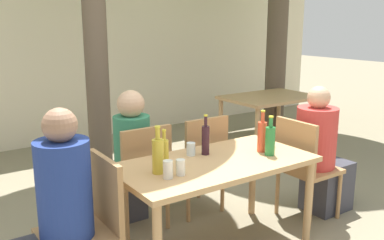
# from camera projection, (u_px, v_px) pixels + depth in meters

# --- Properties ---
(cafe_building_wall) EXTENTS (10.00, 0.08, 2.80)m
(cafe_building_wall) POSITION_uv_depth(u_px,v_px,m) (55.00, 45.00, 5.94)
(cafe_building_wall) COLOR beige
(cafe_building_wall) RESTS_ON ground_plane
(dining_table_front) EXTENTS (1.48, 0.76, 0.73)m
(dining_table_front) POSITION_uv_depth(u_px,v_px,m) (215.00, 172.00, 3.16)
(dining_table_front) COLOR tan
(dining_table_front) RESTS_ON ground_plane
(dining_table_back) EXTENTS (1.24, 0.85, 0.73)m
(dining_table_back) POSITION_uv_depth(u_px,v_px,m) (270.00, 102.00, 5.83)
(dining_table_back) COLOR tan
(dining_table_back) RESTS_ON ground_plane
(patio_chair_0) EXTENTS (0.44, 0.44, 0.91)m
(patio_chair_0) POSITION_uv_depth(u_px,v_px,m) (90.00, 221.00, 2.66)
(patio_chair_0) COLOR #A87A4C
(patio_chair_0) RESTS_ON ground_plane
(patio_chair_1) EXTENTS (0.44, 0.44, 0.91)m
(patio_chair_1) POSITION_uv_depth(u_px,v_px,m) (303.00, 163.00, 3.72)
(patio_chair_1) COLOR #A87A4C
(patio_chair_1) RESTS_ON ground_plane
(patio_chair_2) EXTENTS (0.44, 0.44, 0.91)m
(patio_chair_2) POSITION_uv_depth(u_px,v_px,m) (141.00, 171.00, 3.52)
(patio_chair_2) COLOR #A87A4C
(patio_chair_2) RESTS_ON ground_plane
(patio_chair_3) EXTENTS (0.44, 0.44, 0.91)m
(patio_chair_3) POSITION_uv_depth(u_px,v_px,m) (199.00, 159.00, 3.84)
(patio_chair_3) COLOR #A87A4C
(patio_chair_3) RESTS_ON ground_plane
(person_seated_0) EXTENTS (0.56, 0.32, 1.25)m
(person_seated_0) POSITION_uv_depth(u_px,v_px,m) (52.00, 225.00, 2.52)
(person_seated_0) COLOR #383842
(person_seated_0) RESTS_ON ground_plane
(person_seated_1) EXTENTS (0.58, 0.36, 1.18)m
(person_seated_1) POSITION_uv_depth(u_px,v_px,m) (321.00, 157.00, 3.85)
(person_seated_1) COLOR #383842
(person_seated_1) RESTS_ON ground_plane
(person_seated_2) EXTENTS (0.31, 0.55, 1.18)m
(person_seated_2) POSITION_uv_depth(u_px,v_px,m) (128.00, 163.00, 3.71)
(person_seated_2) COLOR #383842
(person_seated_2) RESTS_ON ground_plane
(oil_cruet_0) EXTENTS (0.08, 0.08, 0.33)m
(oil_cruet_0) POSITION_uv_depth(u_px,v_px,m) (158.00, 155.00, 2.86)
(oil_cruet_0) COLOR gold
(oil_cruet_0) RESTS_ON dining_table_front
(wine_bottle_1) EXTENTS (0.06, 0.06, 0.31)m
(wine_bottle_1) POSITION_uv_depth(u_px,v_px,m) (206.00, 139.00, 3.26)
(wine_bottle_1) COLOR #331923
(wine_bottle_1) RESTS_ON dining_table_front
(green_bottle_2) EXTENTS (0.08, 0.08, 0.31)m
(green_bottle_2) POSITION_uv_depth(u_px,v_px,m) (270.00, 140.00, 3.25)
(green_bottle_2) COLOR #287A38
(green_bottle_2) RESTS_ON dining_table_front
(oil_cruet_3) EXTENTS (0.06, 0.06, 0.27)m
(oil_cruet_3) POSITION_uv_depth(u_px,v_px,m) (164.00, 152.00, 3.01)
(oil_cruet_3) COLOR gold
(oil_cruet_3) RESTS_ON dining_table_front
(soda_bottle_4) EXTENTS (0.07, 0.07, 0.33)m
(soda_bottle_4) POSITION_uv_depth(u_px,v_px,m) (262.00, 136.00, 3.34)
(soda_bottle_4) COLOR #DB4C2D
(soda_bottle_4) RESTS_ON dining_table_front
(drinking_glass_0) EXTENTS (0.07, 0.07, 0.12)m
(drinking_glass_0) POSITION_uv_depth(u_px,v_px,m) (168.00, 169.00, 2.78)
(drinking_glass_0) COLOR silver
(drinking_glass_0) RESTS_ON dining_table_front
(drinking_glass_1) EXTENTS (0.06, 0.06, 0.10)m
(drinking_glass_1) POSITION_uv_depth(u_px,v_px,m) (158.00, 150.00, 3.22)
(drinking_glass_1) COLOR silver
(drinking_glass_1) RESTS_ON dining_table_front
(drinking_glass_2) EXTENTS (0.06, 0.06, 0.11)m
(drinking_glass_2) POSITION_uv_depth(u_px,v_px,m) (181.00, 167.00, 2.84)
(drinking_glass_2) COLOR silver
(drinking_glass_2) RESTS_ON dining_table_front
(drinking_glass_3) EXTENTS (0.07, 0.07, 0.10)m
(drinking_glass_3) POSITION_uv_depth(u_px,v_px,m) (191.00, 149.00, 3.26)
(drinking_glass_3) COLOR silver
(drinking_glass_3) RESTS_ON dining_table_front
(drinking_glass_4) EXTENTS (0.06, 0.06, 0.10)m
(drinking_glass_4) POSITION_uv_depth(u_px,v_px,m) (271.00, 140.00, 3.49)
(drinking_glass_4) COLOR silver
(drinking_glass_4) RESTS_ON dining_table_front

